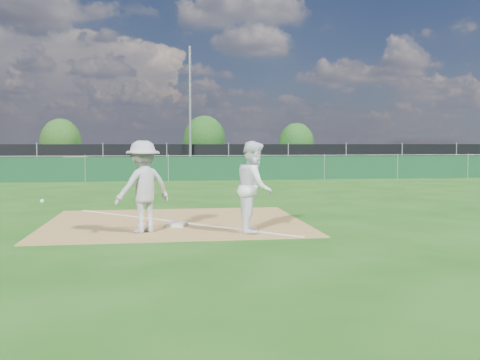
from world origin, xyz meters
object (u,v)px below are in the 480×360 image
(tree_left, at_px, (61,142))
(car_left, at_px, (55,159))
(car_mid, at_px, (162,159))
(car_right, at_px, (214,160))
(tree_mid, at_px, (204,140))
(play_at_first, at_px, (143,187))
(light_pole, at_px, (190,110))
(runner, at_px, (254,187))
(tree_right, at_px, (297,143))
(first_base, at_px, (177,224))

(tree_left, bearing_deg, car_left, -83.10)
(car_mid, bearing_deg, car_right, -95.31)
(car_left, xyz_separation_m, tree_mid, (10.87, 7.19, 1.36))
(play_at_first, xyz_separation_m, car_mid, (0.39, 27.70, -0.27))
(tree_mid, bearing_deg, play_at_first, -96.64)
(light_pole, distance_m, runner, 23.48)
(tree_right, bearing_deg, car_right, -142.54)
(tree_mid, height_order, tree_right, tree_mid)
(tree_left, bearing_deg, tree_mid, 4.16)
(tree_left, bearing_deg, car_mid, -35.01)
(light_pole, xyz_separation_m, runner, (0.12, -23.28, -3.03))
(first_base, distance_m, car_mid, 27.00)
(first_base, xyz_separation_m, tree_left, (-8.37, 32.63, 1.91))
(car_right, distance_m, tree_mid, 6.80)
(play_at_first, relative_size, tree_mid, 0.67)
(runner, bearing_deg, first_base, 70.51)
(first_base, height_order, car_mid, car_mid)
(tree_left, relative_size, tree_right, 1.07)
(light_pole, distance_m, car_mid, 5.94)
(tree_mid, xyz_separation_m, tree_right, (7.85, -0.74, -0.31))
(light_pole, relative_size, car_mid, 1.87)
(runner, distance_m, tree_right, 34.96)
(play_at_first, bearing_deg, car_mid, 89.19)
(light_pole, distance_m, tree_mid, 11.38)
(car_left, bearing_deg, car_mid, -68.88)
(first_base, xyz_separation_m, tree_mid, (3.27, 33.48, 2.10))
(light_pole, height_order, tree_mid, light_pole)
(car_mid, relative_size, tree_mid, 1.02)
(first_base, distance_m, tree_left, 33.74)
(car_left, bearing_deg, tree_left, 22.44)
(first_base, distance_m, runner, 2.05)
(runner, bearing_deg, tree_mid, 6.88)
(light_pole, relative_size, play_at_first, 2.85)
(runner, distance_m, tree_left, 35.00)
(car_left, bearing_deg, tree_right, -55.43)
(car_mid, xyz_separation_m, tree_mid, (3.59, 6.48, 1.45))
(car_mid, bearing_deg, first_base, 177.64)
(car_right, bearing_deg, tree_mid, -3.28)
(car_left, relative_size, tree_left, 1.21)
(first_base, relative_size, play_at_first, 0.14)
(first_base, height_order, tree_right, tree_right)
(car_left, relative_size, car_mid, 1.08)
(car_right, bearing_deg, play_at_first, 166.84)
(tree_mid, bearing_deg, car_left, -146.49)
(light_pole, bearing_deg, first_base, -93.81)
(car_right, bearing_deg, tree_right, -57.17)
(car_left, relative_size, tree_right, 1.29)
(light_pole, height_order, runner, light_pole)
(first_base, xyz_separation_m, runner, (1.61, -0.90, 0.90))
(light_pole, relative_size, runner, 4.14)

